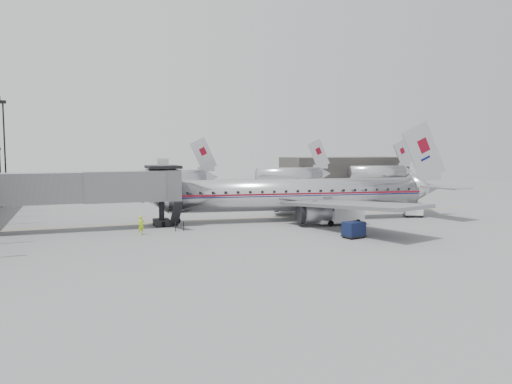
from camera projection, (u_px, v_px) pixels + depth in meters
The scene contains 12 objects.
ground at pixel (256, 226), 52.38m from camera, with size 160.00×160.00×0.00m, color slate.
hangar at pixel (344, 169), 123.60m from camera, with size 30.00×12.00×6.00m, color #383633.
apron_line at pixel (263, 217), 59.02m from camera, with size 0.15×60.00×0.01m, color gold.
jet_bridge at pixel (87, 188), 49.78m from camera, with size 21.00×6.20×7.10m.
distant_aircraft_near at pixel (168, 178), 90.86m from camera, with size 16.39×3.20×10.26m.
distant_aircraft_mid at pixel (290, 175), 103.44m from camera, with size 16.39×3.20×10.26m.
distant_aircraft_far at pixel (378, 172), 115.35m from camera, with size 16.39×3.20×10.26m.
airliner at pixel (303, 194), 57.13m from camera, with size 36.20×33.35×11.48m.
service_van at pixel (340, 213), 53.41m from camera, with size 5.13×2.24×2.37m.
baggage_cart_navy at pixel (354, 229), 45.43m from camera, with size 2.15×1.81×1.48m.
baggage_cart_white at pixel (413, 209), 59.42m from camera, with size 2.61×2.36×1.67m.
ramp_worker at pixel (141, 225), 47.19m from camera, with size 0.66×0.43×1.80m, color #C1F71D.
Camera 1 is at (-17.73, -48.74, 8.15)m, focal length 35.00 mm.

